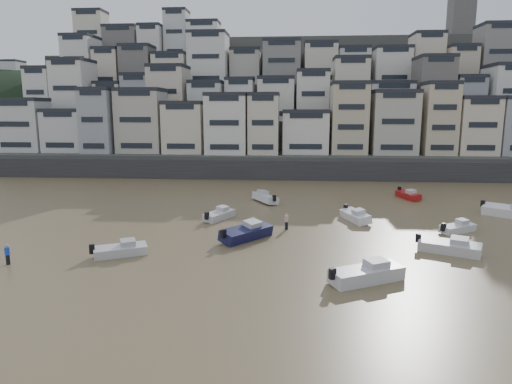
# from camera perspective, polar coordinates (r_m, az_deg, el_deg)

# --- Properties ---
(harbor_wall) EXTENTS (140.00, 3.00, 3.50)m
(harbor_wall) POSITION_cam_1_polar(r_m,az_deg,el_deg) (82.64, 5.26, 2.79)
(harbor_wall) COLOR #38383A
(harbor_wall) RESTS_ON ground
(hillside) EXTENTS (141.04, 66.00, 50.00)m
(hillside) POSITION_cam_1_polar(r_m,az_deg,el_deg) (121.89, 7.41, 10.50)
(hillside) COLOR #4C4C47
(hillside) RESTS_ON ground
(boat_a) EXTENTS (6.54, 4.81, 1.72)m
(boat_a) POSITION_cam_1_polar(r_m,az_deg,el_deg) (35.06, 13.67, -9.54)
(boat_a) COLOR silver
(boat_a) RESTS_ON ground
(boat_b) EXTENTS (5.90, 4.09, 1.54)m
(boat_b) POSITION_cam_1_polar(r_m,az_deg,el_deg) (43.94, 23.05, -6.13)
(boat_b) COLOR silver
(boat_b) RESTS_ON ground
(boat_c) EXTENTS (5.61, 6.25, 1.73)m
(boat_c) POSITION_cam_1_polar(r_m,az_deg,el_deg) (44.67, -1.22, -4.88)
(boat_c) COLOR #14163F
(boat_c) RESTS_ON ground
(boat_d) EXTENTS (4.66, 3.71, 1.25)m
(boat_d) POSITION_cam_1_polar(r_m,az_deg,el_deg) (51.66, 23.91, -3.96)
(boat_d) COLOR silver
(boat_d) RESTS_ON ground
(boat_e) EXTENTS (3.43, 5.71, 1.48)m
(boat_e) POSITION_cam_1_polar(r_m,az_deg,el_deg) (53.06, 12.31, -2.80)
(boat_e) COLOR white
(boat_e) RESTS_ON ground
(boat_f) EXTENTS (3.72, 5.32, 1.39)m
(boat_f) POSITION_cam_1_polar(r_m,az_deg,el_deg) (52.86, -4.61, -2.69)
(boat_f) COLOR silver
(boat_f) RESTS_ON ground
(boat_g) EXTENTS (6.55, 5.75, 1.80)m
(boat_g) POSITION_cam_1_polar(r_m,az_deg,el_deg) (61.28, 29.27, -1.99)
(boat_g) COLOR white
(boat_g) RESTS_ON ground
(boat_h) EXTENTS (4.41, 5.82, 1.54)m
(boat_h) POSITION_cam_1_polar(r_m,az_deg,el_deg) (62.32, 1.16, -0.58)
(boat_h) COLOR silver
(boat_h) RESTS_ON ground
(boat_i) EXTENTS (3.10, 5.36, 1.39)m
(boat_i) POSITION_cam_1_polar(r_m,az_deg,el_deg) (68.23, 18.47, -0.22)
(boat_i) COLOR maroon
(boat_i) RESTS_ON ground
(boat_j) EXTENTS (5.10, 3.62, 1.34)m
(boat_j) POSITION_cam_1_polar(r_m,az_deg,el_deg) (41.55, -16.60, -6.80)
(boat_j) COLOR silver
(boat_j) RESTS_ON ground
(person_blue) EXTENTS (0.44, 0.44, 1.74)m
(person_blue) POSITION_cam_1_polar(r_m,az_deg,el_deg) (42.88, -28.65, -6.85)
(person_blue) COLOR blue
(person_blue) RESTS_ON ground
(person_pink) EXTENTS (0.44, 0.44, 1.74)m
(person_pink) POSITION_cam_1_polar(r_m,az_deg,el_deg) (48.43, 3.84, -3.69)
(person_pink) COLOR #D99B99
(person_pink) RESTS_ON ground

